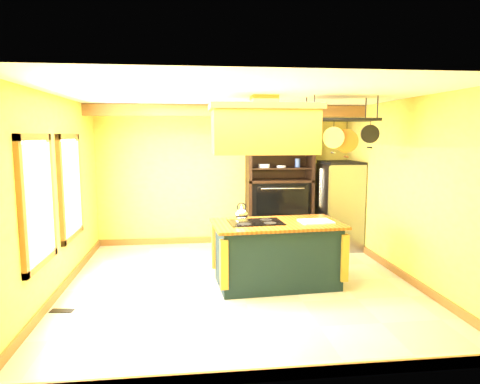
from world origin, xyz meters
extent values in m
plane|color=beige|center=(0.00, 0.00, 0.00)|extent=(5.00, 5.00, 0.00)
plane|color=white|center=(0.00, 0.00, 2.70)|extent=(5.00, 5.00, 0.00)
cube|color=#E6D354|center=(0.00, 2.50, 1.35)|extent=(5.00, 0.02, 2.70)
cube|color=#E6D354|center=(0.00, -2.50, 1.35)|extent=(5.00, 0.02, 2.70)
cube|color=#E6D354|center=(-2.50, 0.00, 1.35)|extent=(0.02, 5.00, 2.70)
cube|color=#E6D354|center=(2.50, 0.00, 1.35)|extent=(0.02, 5.00, 2.70)
cube|color=#915A2D|center=(0.00, 1.70, 2.59)|extent=(5.00, 0.15, 0.20)
cube|color=#915A2D|center=(-2.47, -0.80, 1.40)|extent=(0.06, 1.06, 1.56)
cube|color=white|center=(-2.44, -0.80, 1.40)|extent=(0.02, 0.85, 1.34)
cube|color=#915A2D|center=(-2.47, 0.60, 1.40)|extent=(0.06, 1.06, 1.56)
cube|color=white|center=(-2.44, 0.60, 1.40)|extent=(0.02, 0.85, 1.34)
cube|color=#13282B|center=(0.53, -0.06, 0.44)|extent=(1.73, 1.02, 0.88)
cube|color=brown|center=(0.53, -0.06, 0.90)|extent=(1.88, 1.13, 0.04)
cube|color=black|center=(0.22, -0.03, 0.93)|extent=(0.79, 0.58, 0.01)
ellipsoid|color=silver|center=(0.03, 0.08, 1.03)|extent=(0.20, 0.20, 0.16)
cube|color=white|center=(1.09, -0.10, 0.93)|extent=(0.48, 0.38, 0.02)
cube|color=#C27A30|center=(0.33, -0.06, 2.20)|extent=(1.42, 0.77, 0.60)
cube|color=#915A2D|center=(0.33, -0.06, 2.54)|extent=(1.51, 0.85, 0.08)
cube|color=#C27A30|center=(0.33, -0.06, 2.60)|extent=(0.35, 0.35, 0.20)
cube|color=black|center=(1.43, -0.06, 2.38)|extent=(0.99, 0.50, 0.04)
cylinder|color=black|center=(0.98, -0.26, 2.54)|extent=(0.02, 0.02, 0.32)
cylinder|color=black|center=(1.87, 0.14, 2.54)|extent=(0.02, 0.02, 0.32)
cylinder|color=black|center=(1.03, 0.04, 2.18)|extent=(0.26, 0.04, 0.26)
cylinder|color=silver|center=(1.30, -0.16, 2.13)|extent=(0.30, 0.04, 0.30)
cylinder|color=#A45929|center=(1.56, 0.04, 2.08)|extent=(0.34, 0.04, 0.34)
cylinder|color=black|center=(1.83, -0.16, 2.18)|extent=(0.26, 0.04, 0.26)
cube|color=gray|center=(2.14, 1.83, 0.81)|extent=(0.68, 0.83, 1.63)
cube|color=gray|center=(1.79, 1.62, 1.17)|extent=(0.03, 0.40, 0.88)
cube|color=gray|center=(1.79, 2.04, 1.17)|extent=(0.03, 0.40, 0.88)
cube|color=gray|center=(1.79, 1.83, 0.37)|extent=(0.03, 0.80, 0.68)
cube|color=black|center=(2.14, 1.83, 0.03)|extent=(0.64, 0.79, 0.06)
cube|color=black|center=(1.04, 2.45, 1.13)|extent=(1.28, 0.06, 2.26)
cube|color=black|center=(0.43, 2.21, 1.13)|extent=(0.06, 0.54, 2.26)
cube|color=black|center=(1.65, 2.21, 1.13)|extent=(0.06, 0.54, 2.26)
cube|color=black|center=(1.04, 2.21, 1.28)|extent=(1.28, 0.54, 0.05)
cube|color=black|center=(1.04, 2.24, 0.67)|extent=(1.16, 0.44, 1.22)
cube|color=black|center=(1.04, 1.92, 0.93)|extent=(1.00, 0.04, 0.54)
cube|color=black|center=(1.04, 1.92, 0.39)|extent=(1.00, 0.04, 0.49)
cube|color=black|center=(1.04, 2.21, 1.52)|extent=(1.16, 0.48, 0.02)
cube|color=black|center=(1.04, 2.21, 1.79)|extent=(1.16, 0.48, 0.02)
cube|color=black|center=(1.04, 2.21, 2.04)|extent=(1.16, 0.48, 0.03)
cylinder|color=white|center=(0.73, 2.16, 1.57)|extent=(0.22, 0.22, 0.07)
cylinder|color=#3C5BAA|center=(1.38, 2.16, 1.89)|extent=(0.10, 0.10, 0.17)
cube|color=black|center=(-2.30, -0.69, 0.01)|extent=(0.29, 0.16, 0.01)
camera|label=1|loc=(-0.70, -5.96, 2.16)|focal=32.00mm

